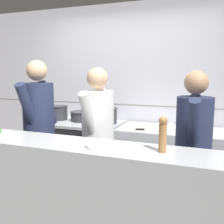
{
  "coord_description": "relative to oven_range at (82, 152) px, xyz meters",
  "views": [
    {
      "loc": [
        1.14,
        -2.17,
        1.64
      ],
      "look_at": [
        0.03,
        0.75,
        1.15
      ],
      "focal_mm": 42.0,
      "sensor_mm": 36.0,
      "label": 1
    }
  ],
  "objects": [
    {
      "name": "stock_pot",
      "position": [
        -0.38,
        0.03,
        0.57
      ],
      "size": [
        0.27,
        0.27,
        0.21
      ],
      "color": "#2D2D33",
      "rests_on": "oven_range"
    },
    {
      "name": "chef_head_cook",
      "position": [
        -0.13,
        -0.8,
        0.52
      ],
      "size": [
        0.39,
        0.77,
        1.76
      ],
      "rotation": [
        0.0,
        0.0,
        0.08
      ],
      "color": "black",
      "rests_on": "ground_plane"
    },
    {
      "name": "chefs_knife",
      "position": [
        1.0,
        -0.16,
        0.46
      ],
      "size": [
        0.33,
        0.14,
        0.02
      ],
      "color": "#B7BABF",
      "rests_on": "prep_counter"
    },
    {
      "name": "pass_counter",
      "position": [
        0.7,
        -1.42,
        0.06
      ],
      "size": [
        3.11,
        0.45,
        1.04
      ],
      "color": "#B7BABF",
      "rests_on": "ground_plane"
    },
    {
      "name": "pepper_mill",
      "position": [
        1.42,
        -1.4,
        0.72
      ],
      "size": [
        0.07,
        0.07,
        0.27
      ],
      "color": "#AD7A47",
      "rests_on": "pass_counter"
    },
    {
      "name": "chef_sous",
      "position": [
        0.62,
        -0.81,
        0.47
      ],
      "size": [
        0.35,
        0.73,
        1.68
      ],
      "rotation": [
        0.0,
        0.0,
        -0.01
      ],
      "color": "black",
      "rests_on": "ground_plane"
    },
    {
      "name": "prep_counter",
      "position": [
        1.29,
        -0.0,
        -0.01
      ],
      "size": [
        1.36,
        0.65,
        0.91
      ],
      "color": "#B7BABF",
      "rests_on": "ground_plane"
    },
    {
      "name": "braising_pot",
      "position": [
        0.37,
        0.03,
        0.57
      ],
      "size": [
        0.35,
        0.35,
        0.21
      ],
      "color": "#2D2D33",
      "rests_on": "oven_range"
    },
    {
      "name": "wall_back_tiled",
      "position": [
        0.59,
        0.4,
        0.84
      ],
      "size": [
        8.0,
        0.06,
        2.6
      ],
      "color": "silver",
      "rests_on": "ground_plane"
    },
    {
      "name": "mixing_bowl_steel",
      "position": [
        1.27,
        0.01,
        0.5
      ],
      "size": [
        0.24,
        0.24,
        0.1
      ],
      "color": "#B7BABF",
      "rests_on": "prep_counter"
    },
    {
      "name": "plated_dish_appetiser",
      "position": [
        0.93,
        -1.42,
        0.59
      ],
      "size": [
        0.28,
        0.28,
        0.02
      ],
      "color": "white",
      "rests_on": "pass_counter"
    },
    {
      "name": "chef_line",
      "position": [
        1.61,
        -0.81,
        0.46
      ],
      "size": [
        0.35,
        0.72,
        1.65
      ],
      "rotation": [
        0.0,
        0.0,
        0.04
      ],
      "color": "black",
      "rests_on": "ground_plane"
    },
    {
      "name": "sauce_pot",
      "position": [
        -0.01,
        0.06,
        0.53
      ],
      "size": [
        0.34,
        0.34,
        0.14
      ],
      "color": "#2D2D33",
      "rests_on": "oven_range"
    },
    {
      "name": "oven_range",
      "position": [
        0.0,
        0.0,
        0.0
      ],
      "size": [
        1.16,
        0.71,
        0.92
      ],
      "color": "#232326",
      "rests_on": "ground_plane"
    }
  ]
}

